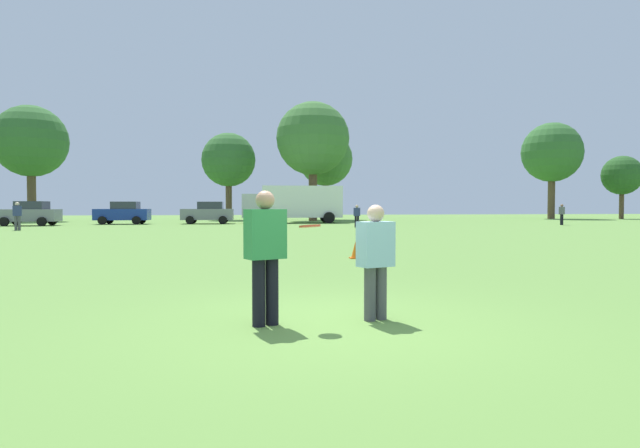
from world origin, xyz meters
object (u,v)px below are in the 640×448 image
object	(u,v)px
traffic_cone	(355,250)
box_truck	(294,203)
parked_car_mid_left	(123,213)
bystander_sideline_watcher	(357,215)
player_thrower	(265,250)
bystander_field_marshal	(17,214)
parked_car_center	(208,213)
bystander_far_jogger	(562,213)
player_defender	(376,256)
frisbee	(310,226)
parked_car_near_left	(29,213)

from	to	relation	value
traffic_cone	box_truck	xyz separation A→B (m)	(1.78, 31.52, 1.52)
traffic_cone	parked_car_mid_left	bearing A→B (deg)	111.70
bystander_sideline_watcher	player_thrower	bearing A→B (deg)	-105.08
player_thrower	traffic_cone	distance (m)	8.71
bystander_sideline_watcher	bystander_field_marshal	distance (m)	21.31
parked_car_center	box_truck	size ratio (longest dim) A/B	0.50
traffic_cone	parked_car_mid_left	distance (m)	33.06
bystander_far_jogger	bystander_field_marshal	bearing A→B (deg)	-175.43
traffic_cone	player_defender	bearing A→B (deg)	-100.99
player_thrower	traffic_cone	bearing A→B (deg)	69.83
parked_car_mid_left	bystander_field_marshal	size ratio (longest dim) A/B	2.50
frisbee	bystander_far_jogger	size ratio (longest dim) A/B	0.17
player_thrower	bystander_sideline_watcher	world-z (taller)	player_thrower
player_defender	traffic_cone	size ratio (longest dim) A/B	3.12
bystander_field_marshal	parked_car_mid_left	bearing A→B (deg)	68.26
bystander_far_jogger	bystander_field_marshal	world-z (taller)	bystander_field_marshal
player_defender	frisbee	size ratio (longest dim) A/B	5.51
parked_car_center	bystander_sideline_watcher	distance (m)	13.96
parked_car_center	frisbee	bearing A→B (deg)	-85.53
player_defender	traffic_cone	xyz separation A→B (m)	(1.56, 8.05, -0.61)
bystander_field_marshal	player_defender	bearing A→B (deg)	-62.50
frisbee	traffic_cone	world-z (taller)	frisbee
player_defender	frisbee	bearing A→B (deg)	-169.57
traffic_cone	bystander_far_jogger	bearing A→B (deg)	47.25
player_defender	bystander_sideline_watcher	xyz separation A→B (m)	(6.50, 29.36, 0.04)
player_defender	bystander_field_marshal	distance (m)	32.03
player_thrower	box_truck	size ratio (longest dim) A/B	0.19
player_thrower	parked_car_mid_left	xyz separation A→B (m)	(-9.23, 38.87, -0.02)
player_defender	parked_car_mid_left	size ratio (longest dim) A/B	0.35
traffic_cone	parked_car_mid_left	size ratio (longest dim) A/B	0.11
player_thrower	player_defender	size ratio (longest dim) A/B	1.12
traffic_cone	bystander_far_jogger	distance (m)	31.87
parked_car_near_left	box_truck	bearing A→B (deg)	9.26
traffic_cone	bystander_sideline_watcher	world-z (taller)	bystander_sideline_watcher
traffic_cone	bystander_sideline_watcher	xyz separation A→B (m)	(4.94, 21.31, 0.65)
parked_car_near_left	parked_car_mid_left	size ratio (longest dim) A/B	1.00
parked_car_center	box_truck	bearing A→B (deg)	7.28
frisbee	bystander_field_marshal	world-z (taller)	bystander_field_marshal
player_defender	player_thrower	bearing A→B (deg)	-175.86
parked_car_mid_left	player_defender	bearing A→B (deg)	-74.62
traffic_cone	parked_car_center	xyz separation A→B (m)	(-5.48, 30.59, 0.69)
parked_car_center	bystander_sideline_watcher	xyz separation A→B (m)	(10.42, -9.29, -0.05)
frisbee	bystander_far_jogger	distance (m)	39.73
player_thrower	parked_car_near_left	world-z (taller)	parked_car_near_left
parked_car_mid_left	bystander_field_marshal	bearing A→B (deg)	-111.74
traffic_cone	box_truck	size ratio (longest dim) A/B	0.06
player_defender	parked_car_mid_left	world-z (taller)	parked_car_mid_left
frisbee	bystander_far_jogger	bearing A→B (deg)	52.70
frisbee	parked_car_center	size ratio (longest dim) A/B	0.06
traffic_cone	bystander_field_marshal	world-z (taller)	bystander_field_marshal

